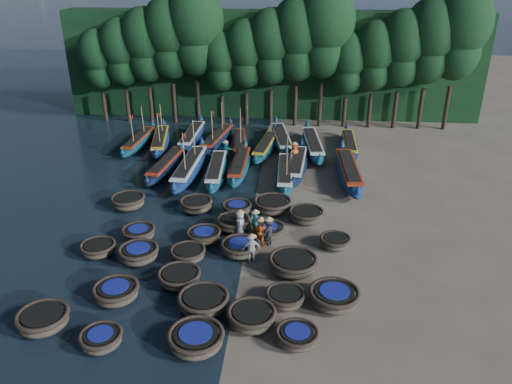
# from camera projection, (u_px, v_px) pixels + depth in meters

# --- Properties ---
(ground) EXTENTS (120.00, 120.00, 0.00)m
(ground) POSITION_uv_depth(u_px,v_px,m) (250.00, 227.00, 29.62)
(ground) COLOR #7D6D5B
(ground) RESTS_ON ground
(foliage_wall) EXTENTS (40.00, 3.00, 10.00)m
(foliage_wall) POSITION_uv_depth(u_px,v_px,m) (272.00, 65.00, 48.66)
(foliage_wall) COLOR black
(foliage_wall) RESTS_ON ground
(coracle_0) EXTENTS (2.55, 2.55, 0.81)m
(coracle_0) POSITION_uv_depth(u_px,v_px,m) (43.00, 319.00, 21.34)
(coracle_0) COLOR brown
(coracle_0) RESTS_ON ground
(coracle_1) EXTENTS (2.17, 2.17, 0.68)m
(coracle_1) POSITION_uv_depth(u_px,v_px,m) (101.00, 339.00, 20.35)
(coracle_1) COLOR brown
(coracle_1) RESTS_ON ground
(coracle_2) EXTENTS (2.41, 2.41, 0.80)m
(coracle_2) POSITION_uv_depth(u_px,v_px,m) (196.00, 339.00, 20.24)
(coracle_2) COLOR brown
(coracle_2) RESTS_ON ground
(coracle_3) EXTENTS (2.40, 2.40, 0.81)m
(coracle_3) POSITION_uv_depth(u_px,v_px,m) (252.00, 317.00, 21.49)
(coracle_3) COLOR brown
(coracle_3) RESTS_ON ground
(coracle_4) EXTENTS (1.87, 1.87, 0.64)m
(coracle_4) POSITION_uv_depth(u_px,v_px,m) (297.00, 336.00, 20.53)
(coracle_4) COLOR brown
(coracle_4) RESTS_ON ground
(coracle_5) EXTENTS (2.42, 2.42, 0.80)m
(coracle_5) POSITION_uv_depth(u_px,v_px,m) (116.00, 292.00, 23.08)
(coracle_5) COLOR brown
(coracle_5) RESTS_ON ground
(coracle_6) EXTENTS (2.37, 2.37, 0.71)m
(coracle_6) POSITION_uv_depth(u_px,v_px,m) (179.00, 277.00, 24.26)
(coracle_6) COLOR brown
(coracle_6) RESTS_ON ground
(coracle_7) EXTENTS (2.73, 2.73, 0.78)m
(coracle_7) POSITION_uv_depth(u_px,v_px,m) (203.00, 301.00, 22.49)
(coracle_7) COLOR brown
(coracle_7) RESTS_ON ground
(coracle_8) EXTENTS (1.96, 1.96, 0.68)m
(coracle_8) POSITION_uv_depth(u_px,v_px,m) (285.00, 297.00, 22.84)
(coracle_8) COLOR brown
(coracle_8) RESTS_ON ground
(coracle_9) EXTENTS (2.39, 2.39, 0.84)m
(coracle_9) POSITION_uv_depth(u_px,v_px,m) (334.00, 297.00, 22.70)
(coracle_9) COLOR brown
(coracle_9) RESTS_ON ground
(coracle_10) EXTENTS (2.36, 2.36, 0.69)m
(coracle_10) POSITION_uv_depth(u_px,v_px,m) (98.00, 248.00, 26.67)
(coracle_10) COLOR brown
(coracle_10) RESTS_ON ground
(coracle_11) EXTENTS (2.52, 2.52, 0.84)m
(coracle_11) POSITION_uv_depth(u_px,v_px,m) (139.00, 253.00, 26.04)
(coracle_11) COLOR brown
(coracle_11) RESTS_ON ground
(coracle_12) EXTENTS (2.32, 2.32, 0.68)m
(coracle_12) POSITION_uv_depth(u_px,v_px,m) (188.00, 253.00, 26.21)
(coracle_12) COLOR brown
(coracle_12) RESTS_ON ground
(coracle_13) EXTENTS (2.54, 2.54, 0.76)m
(coracle_13) POSITION_uv_depth(u_px,v_px,m) (240.00, 247.00, 26.67)
(coracle_13) COLOR brown
(coracle_13) RESTS_ON ground
(coracle_14) EXTENTS (3.07, 3.07, 0.85)m
(coracle_14) POSITION_uv_depth(u_px,v_px,m) (293.00, 264.00, 25.18)
(coracle_14) COLOR brown
(coracle_14) RESTS_ON ground
(coracle_15) EXTENTS (2.06, 2.06, 0.75)m
(coracle_15) POSITION_uv_depth(u_px,v_px,m) (139.00, 233.00, 28.07)
(coracle_15) COLOR brown
(coracle_15) RESTS_ON ground
(coracle_16) EXTENTS (1.98, 1.98, 0.67)m
(coracle_16) POSITION_uv_depth(u_px,v_px,m) (204.00, 235.00, 27.94)
(coracle_16) COLOR brown
(coracle_16) RESTS_ON ground
(coracle_17) EXTENTS (2.06, 2.06, 0.79)m
(coracle_17) POSITION_uv_depth(u_px,v_px,m) (233.00, 223.00, 29.08)
(coracle_17) COLOR brown
(coracle_17) RESTS_ON ground
(coracle_18) EXTENTS (2.17, 2.17, 0.66)m
(coracle_18) POSITION_uv_depth(u_px,v_px,m) (267.00, 230.00, 28.47)
(coracle_18) COLOR brown
(coracle_18) RESTS_ON ground
(coracle_19) EXTENTS (1.85, 1.85, 0.66)m
(coracle_19) POSITION_uv_depth(u_px,v_px,m) (335.00, 242.00, 27.33)
(coracle_19) COLOR brown
(coracle_19) RESTS_ON ground
(coracle_20) EXTENTS (2.23, 2.23, 0.84)m
(coracle_20) POSITION_uv_depth(u_px,v_px,m) (128.00, 201.00, 31.60)
(coracle_20) COLOR brown
(coracle_20) RESTS_ON ground
(coracle_21) EXTENTS (2.51, 2.51, 0.82)m
(coracle_21) POSITION_uv_depth(u_px,v_px,m) (196.00, 205.00, 31.19)
(coracle_21) COLOR brown
(coracle_21) RESTS_ON ground
(coracle_22) EXTENTS (2.12, 2.12, 0.72)m
(coracle_22) POSITION_uv_depth(u_px,v_px,m) (237.00, 208.00, 30.92)
(coracle_22) COLOR brown
(coracle_22) RESTS_ON ground
(coracle_23) EXTENTS (2.56, 2.56, 0.83)m
(coracle_23) POSITION_uv_depth(u_px,v_px,m) (273.00, 205.00, 31.19)
(coracle_23) COLOR brown
(coracle_23) RESTS_ON ground
(coracle_24) EXTENTS (2.34, 2.34, 0.77)m
(coracle_24) POSITION_uv_depth(u_px,v_px,m) (306.00, 215.00, 30.02)
(coracle_24) COLOR brown
(coracle_24) RESTS_ON ground
(long_boat_2) EXTENTS (2.24, 7.66, 1.36)m
(long_boat_2) POSITION_uv_depth(u_px,v_px,m) (167.00, 165.00, 37.06)
(long_boat_2) COLOR #0E1734
(long_boat_2) RESTS_ON ground
(long_boat_3) EXTENTS (1.87, 8.99, 3.82)m
(long_boat_3) POSITION_uv_depth(u_px,v_px,m) (190.00, 168.00, 36.32)
(long_boat_3) COLOR navy
(long_boat_3) RESTS_ON ground
(long_boat_4) EXTENTS (1.82, 7.90, 1.39)m
(long_boat_4) POSITION_uv_depth(u_px,v_px,m) (216.00, 170.00, 36.10)
(long_boat_4) COLOR #0D414D
(long_boat_4) RESTS_ON ground
(long_boat_5) EXTENTS (1.44, 7.85, 1.38)m
(long_boat_5) POSITION_uv_depth(u_px,v_px,m) (240.00, 166.00, 36.88)
(long_boat_5) COLOR #0D414D
(long_boat_5) RESTS_ON ground
(long_boat_6) EXTENTS (1.51, 7.91, 3.36)m
(long_boat_6) POSITION_uv_depth(u_px,v_px,m) (285.00, 173.00, 35.55)
(long_boat_6) COLOR #0D414D
(long_boat_6) RESTS_ON ground
(long_boat_7) EXTENTS (1.96, 7.92, 1.40)m
(long_boat_7) POSITION_uv_depth(u_px,v_px,m) (298.00, 165.00, 36.99)
(long_boat_7) COLOR #0E1734
(long_boat_7) RESTS_ON ground
(long_boat_8) EXTENTS (1.98, 8.99, 1.58)m
(long_boat_8) POSITION_uv_depth(u_px,v_px,m) (349.00, 171.00, 35.71)
(long_boat_8) COLOR navy
(long_boat_8) RESTS_ON ground
(long_boat_9) EXTENTS (1.75, 7.48, 3.18)m
(long_boat_9) POSITION_uv_depth(u_px,v_px,m) (139.00, 141.00, 41.89)
(long_boat_9) COLOR #0D414D
(long_boat_9) RESTS_ON ground
(long_boat_10) EXTENTS (2.73, 7.92, 3.41)m
(long_boat_10) POSITION_uv_depth(u_px,v_px,m) (160.00, 141.00, 41.77)
(long_boat_10) COLOR navy
(long_boat_10) RESTS_ON ground
(long_boat_11) EXTENTS (1.56, 8.19, 1.44)m
(long_boat_11) POSITION_uv_depth(u_px,v_px,m) (192.00, 136.00, 42.82)
(long_boat_11) COLOR navy
(long_boat_11) RESTS_ON ground
(long_boat_12) EXTENTS (2.66, 7.96, 3.42)m
(long_boat_12) POSITION_uv_depth(u_px,v_px,m) (217.00, 139.00, 42.24)
(long_boat_12) COLOR #0E1734
(long_boat_12) RESTS_ON ground
(long_boat_13) EXTENTS (2.12, 7.41, 3.17)m
(long_boat_13) POSITION_uv_depth(u_px,v_px,m) (240.00, 143.00, 41.48)
(long_boat_13) COLOR #0E1734
(long_boat_13) RESTS_ON ground
(long_boat_14) EXTENTS (2.47, 7.66, 1.36)m
(long_boat_14) POSITION_uv_depth(u_px,v_px,m) (266.00, 146.00, 40.67)
(long_boat_14) COLOR #0D414D
(long_boat_14) RESTS_ON ground
(long_boat_15) EXTENTS (2.83, 8.32, 1.48)m
(long_boat_15) POSITION_uv_depth(u_px,v_px,m) (282.00, 139.00, 42.09)
(long_boat_15) COLOR #0D414D
(long_boat_15) RESTS_ON ground
(long_boat_16) EXTENTS (2.36, 8.62, 1.52)m
(long_boat_16) POSITION_uv_depth(u_px,v_px,m) (313.00, 145.00, 40.81)
(long_boat_16) COLOR #0D414D
(long_boat_16) RESTS_ON ground
(long_boat_17) EXTENTS (1.38, 7.49, 1.32)m
(long_boat_17) POSITION_uv_depth(u_px,v_px,m) (349.00, 144.00, 41.15)
(long_boat_17) COLOR #0E1734
(long_boat_17) RESTS_ON ground
(fisherman_0) EXTENTS (0.62, 0.87, 1.88)m
(fisherman_0) POSITION_uv_depth(u_px,v_px,m) (240.00, 224.00, 28.10)
(fisherman_0) COLOR silver
(fisherman_0) RESTS_ON ground
(fisherman_1) EXTENTS (0.66, 0.65, 1.73)m
(fisherman_1) POSITION_uv_depth(u_px,v_px,m) (255.00, 221.00, 28.39)
(fisherman_1) COLOR #196C6B
(fisherman_1) RESTS_ON ground
(fisherman_2) EXTENTS (0.98, 0.94, 1.79)m
(fisherman_2) POSITION_uv_depth(u_px,v_px,m) (261.00, 230.00, 27.50)
(fisherman_2) COLOR #CB5C1B
(fisherman_2) RESTS_ON ground
(fisherman_3) EXTENTS (1.17, 1.19, 1.84)m
(fisherman_3) POSITION_uv_depth(u_px,v_px,m) (269.00, 231.00, 27.44)
(fisherman_3) COLOR black
(fisherman_3) RESTS_ON ground
(fisherman_4) EXTENTS (1.01, 0.61, 1.81)m
(fisherman_4) POSITION_uv_depth(u_px,v_px,m) (252.00, 248.00, 25.82)
(fisherman_4) COLOR silver
(fisherman_4) RESTS_ON ground
(fisherman_5) EXTENTS (1.44, 0.58, 1.72)m
(fisherman_5) POSITION_uv_depth(u_px,v_px,m) (226.00, 150.00, 39.12)
(fisherman_5) COLOR #196C6B
(fisherman_5) RESTS_ON ground
(fisherman_6) EXTENTS (1.04, 1.02, 2.00)m
(fisherman_6) POSITION_uv_depth(u_px,v_px,m) (294.00, 153.00, 37.98)
(fisherman_6) COLOR #CB5C1B
(fisherman_6) RESTS_ON ground
(tree_0) EXTENTS (3.68, 3.68, 8.68)m
(tree_0) POSITION_uv_depth(u_px,v_px,m) (98.00, 59.00, 46.30)
(tree_0) COLOR black
(tree_0) RESTS_ON ground
(tree_1) EXTENTS (4.09, 4.09, 9.65)m
(tree_1) POSITION_uv_depth(u_px,v_px,m) (122.00, 51.00, 45.84)
(tree_1) COLOR black
(tree_1) RESTS_ON ground
(tree_2) EXTENTS (4.51, 4.51, 10.63)m
(tree_2) POSITION_uv_depth(u_px,v_px,m) (145.00, 44.00, 45.37)
(tree_2) COLOR black
(tree_2) RESTS_ON ground
(tree_3) EXTENTS (4.92, 4.92, 11.60)m
(tree_3) POSITION_uv_depth(u_px,v_px,m) (170.00, 37.00, 44.91)
(tree_3) COLOR black
(tree_3) RESTS_ON ground
(tree_4) EXTENTS (5.34, 5.34, 12.58)m
(tree_4) POSITION_uv_depth(u_px,v_px,m) (194.00, 29.00, 44.45)
(tree_4) COLOR black
(tree_4) RESTS_ON ground
(tree_5) EXTENTS (3.68, 3.68, 8.68)m
(tree_5) POSITION_uv_depth(u_px,v_px,m) (221.00, 60.00, 45.43)
(tree_5) COLOR black
(tree_5) RESTS_ON ground
(tree_6) EXTENTS (4.09, 4.09, 9.65)m
(tree_6) POSITION_uv_depth(u_px,v_px,m) (246.00, 53.00, 44.97)
(tree_6) COLOR black
(tree_6) RESTS_ON ground
(tree_7) EXTENTS (4.51, 4.51, 10.63)m
(tree_7) POSITION_uv_depth(u_px,v_px,m) (271.00, 46.00, 44.51)
(tree_7) COLOR black
(tree_7) RESTS_ON ground
(tree_8) EXTENTS (4.92, 4.92, 11.60)m
(tree_8) POSITION_uv_depth(u_px,v_px,m) (298.00, 38.00, 44.05)
(tree_8) COLOR black
(tree_8) RESTS_ON ground
(tree_9) EXTENTS (5.34, 5.34, 12.58)m
(tree_9) POSITION_uv_depth(u_px,v_px,m) (324.00, 31.00, 43.59)
(tree_9) COLOR black
(tree_9) RESTS_ON ground
(tree_10) EXTENTS (3.68, 3.68, 8.68)m
(tree_10) POSITION_uv_depth(u_px,v_px,m) (348.00, 62.00, 44.57)
(tree_10) COLOR black
(tree_10) RESTS_ON ground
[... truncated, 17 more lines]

